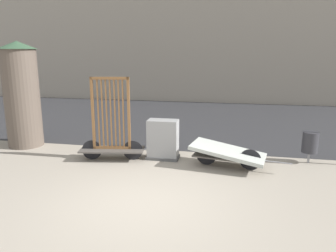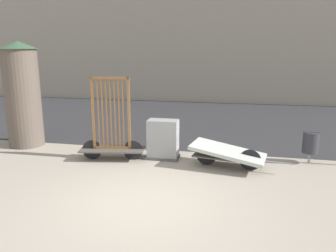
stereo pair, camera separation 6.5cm
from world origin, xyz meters
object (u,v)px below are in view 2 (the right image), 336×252
object	(u,v)px
utility_cabinet	(163,141)
trash_bin	(311,143)
bike_cart_with_mattress	(228,153)
bike_cart_with_bedframe	(112,134)
advertising_column	(23,94)

from	to	relation	value
utility_cabinet	trash_bin	xyz separation A→B (m)	(3.95, 0.42, 0.06)
utility_cabinet	trash_bin	bearing A→B (deg)	6.07
trash_bin	utility_cabinet	bearing A→B (deg)	-173.93
bike_cart_with_mattress	trash_bin	distance (m)	2.29
bike_cart_with_bedframe	advertising_column	size ratio (longest dim) A/B	0.76
bike_cart_with_mattress	utility_cabinet	distance (m)	1.85
bike_cart_with_mattress	bike_cart_with_bedframe	bearing A→B (deg)	-170.08
trash_bin	advertising_column	world-z (taller)	advertising_column
utility_cabinet	advertising_column	xyz separation A→B (m)	(-4.58, 0.42, 1.14)
utility_cabinet	bike_cart_with_bedframe	bearing A→B (deg)	-164.97
bike_cart_with_mattress	trash_bin	world-z (taller)	trash_bin
bike_cart_with_bedframe	utility_cabinet	size ratio (longest dim) A/B	2.24
bike_cart_with_mattress	trash_bin	size ratio (longest dim) A/B	2.99
bike_cart_with_mattress	advertising_column	world-z (taller)	advertising_column
bike_cart_with_bedframe	advertising_column	distance (m)	3.45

